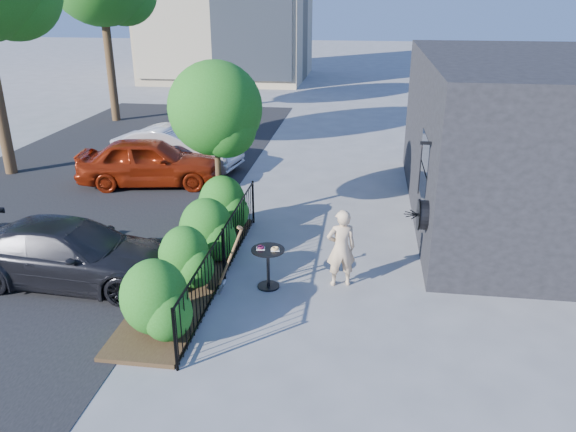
# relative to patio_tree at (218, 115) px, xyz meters

# --- Properties ---
(ground) EXTENTS (120.00, 120.00, 0.00)m
(ground) POSITION_rel_patio_tree_xyz_m (2.24, -2.76, -2.76)
(ground) COLOR gray
(ground) RESTS_ON ground
(shop_building) EXTENTS (6.22, 9.00, 4.00)m
(shop_building) POSITION_rel_patio_tree_xyz_m (7.73, 1.74, -0.76)
(shop_building) COLOR black
(shop_building) RESTS_ON ground
(fence) EXTENTS (0.05, 6.05, 1.10)m
(fence) POSITION_rel_patio_tree_xyz_m (0.74, -2.76, -2.20)
(fence) COLOR black
(fence) RESTS_ON ground
(planting_bed) EXTENTS (1.30, 6.00, 0.08)m
(planting_bed) POSITION_rel_patio_tree_xyz_m (0.04, -2.76, -2.72)
(planting_bed) COLOR #382616
(planting_bed) RESTS_ON ground
(shrubs) EXTENTS (1.10, 5.60, 1.24)m
(shrubs) POSITION_rel_patio_tree_xyz_m (0.14, -2.66, -2.06)
(shrubs) COLOR #206216
(shrubs) RESTS_ON ground
(patio_tree) EXTENTS (2.20, 2.20, 3.94)m
(patio_tree) POSITION_rel_patio_tree_xyz_m (0.00, 0.00, 0.00)
(patio_tree) COLOR #3F2B19
(patio_tree) RESTS_ON ground
(street) EXTENTS (9.00, 30.00, 0.01)m
(street) POSITION_rel_patio_tree_xyz_m (-4.76, 0.24, -2.76)
(street) COLOR black
(street) RESTS_ON ground
(cafe_table) EXTENTS (0.65, 0.65, 0.87)m
(cafe_table) POSITION_rel_patio_tree_xyz_m (1.67, -2.98, -2.20)
(cafe_table) COLOR black
(cafe_table) RESTS_ON ground
(woman) EXTENTS (0.66, 0.51, 1.58)m
(woman) POSITION_rel_patio_tree_xyz_m (3.06, -2.67, -1.97)
(woman) COLOR #DCB88E
(woman) RESTS_ON ground
(shovel) EXTENTS (0.53, 0.19, 1.44)m
(shovel) POSITION_rel_patio_tree_xyz_m (0.98, -3.31, -2.13)
(shovel) COLOR brown
(shovel) RESTS_ON ground
(car_red) EXTENTS (4.41, 2.35, 1.43)m
(car_red) POSITION_rel_patio_tree_xyz_m (-2.89, 2.78, -2.05)
(car_red) COLOR maroon
(car_red) RESTS_ON ground
(car_silver) EXTENTS (4.31, 2.12, 1.36)m
(car_silver) POSITION_rel_patio_tree_xyz_m (-2.62, 4.48, -2.08)
(car_silver) COLOR #B7B6BC
(car_silver) RESTS_ON ground
(car_darkgrey) EXTENTS (4.36, 1.88, 1.25)m
(car_darkgrey) POSITION_rel_patio_tree_xyz_m (-2.21, -3.28, -2.14)
(car_darkgrey) COLOR black
(car_darkgrey) RESTS_ON ground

